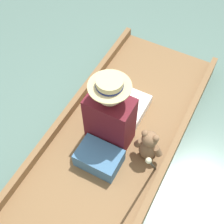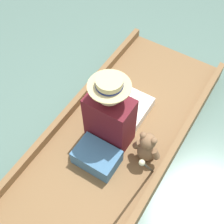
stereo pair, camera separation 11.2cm
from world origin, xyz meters
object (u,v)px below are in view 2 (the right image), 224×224
(teddy_bear, at_px, (147,148))
(wine_glass, at_px, (97,92))
(seated_person, at_px, (114,113))
(walking_cane, at_px, (147,167))

(teddy_bear, height_order, wine_glass, teddy_bear)
(seated_person, bearing_deg, wine_glass, 134.29)
(seated_person, xyz_separation_m, walking_cane, (0.52, -0.36, 0.12))
(walking_cane, bearing_deg, wine_glass, 144.25)
(teddy_bear, relative_size, wine_glass, 3.19)
(seated_person, distance_m, walking_cane, 0.65)
(walking_cane, bearing_deg, seated_person, 145.32)
(wine_glass, bearing_deg, walking_cane, -35.75)
(teddy_bear, relative_size, walking_cane, 0.52)
(teddy_bear, xyz_separation_m, wine_glass, (-0.78, 0.37, -0.09))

